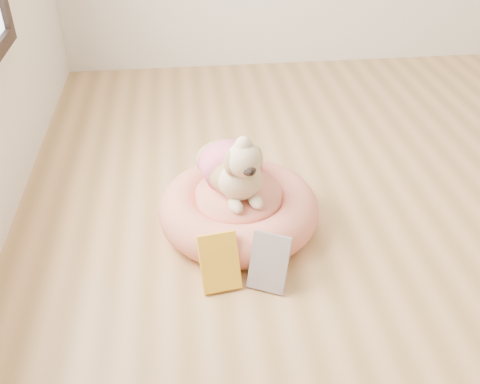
{
  "coord_description": "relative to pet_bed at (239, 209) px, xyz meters",
  "views": [
    {
      "loc": [
        -1.22,
        -1.44,
        1.44
      ],
      "look_at": [
        -1.01,
        0.34,
        0.21
      ],
      "focal_mm": 40.0,
      "sensor_mm": 36.0,
      "label": 1
    }
  ],
  "objects": [
    {
      "name": "book_white",
      "position": [
        0.07,
        -0.37,
        0.02
      ],
      "size": [
        0.18,
        0.16,
        0.21
      ],
      "primitive_type": "cube",
      "rotation": [
        -0.43,
        0.0,
        -0.45
      ],
      "color": "white",
      "rests_on": "floor"
    },
    {
      "name": "dog",
      "position": [
        -0.02,
        0.02,
        0.25
      ],
      "size": [
        0.39,
        0.49,
        0.32
      ],
      "primitive_type": null,
      "rotation": [
        0.0,
        0.0,
        0.23
      ],
      "color": "olive",
      "rests_on": "pet_bed"
    },
    {
      "name": "pet_bed",
      "position": [
        0.0,
        0.0,
        0.0
      ],
      "size": [
        0.68,
        0.68,
        0.18
      ],
      "color": "#E8695A",
      "rests_on": "floor"
    },
    {
      "name": "book_yellow",
      "position": [
        -0.11,
        -0.35,
        0.02
      ],
      "size": [
        0.16,
        0.14,
        0.21
      ],
      "primitive_type": "cube",
      "rotation": [
        -0.47,
        0.0,
        0.15
      ],
      "color": "#FEFA1A",
      "rests_on": "floor"
    }
  ]
}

